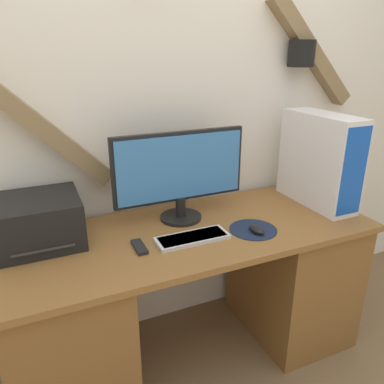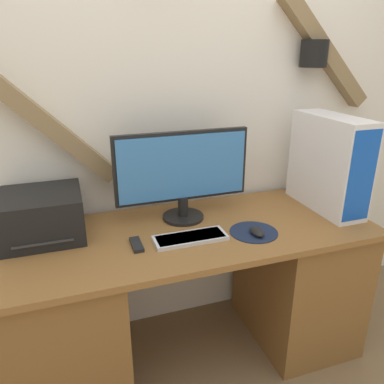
{
  "view_description": "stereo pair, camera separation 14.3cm",
  "coord_description": "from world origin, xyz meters",
  "px_view_note": "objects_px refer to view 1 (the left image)",
  "views": [
    {
      "loc": [
        -0.66,
        -1.11,
        1.56
      ],
      "look_at": [
        -0.01,
        0.34,
        0.95
      ],
      "focal_mm": 35.0,
      "sensor_mm": 36.0,
      "label": 1
    },
    {
      "loc": [
        -0.52,
        -1.16,
        1.56
      ],
      "look_at": [
        -0.01,
        0.34,
        0.95
      ],
      "focal_mm": 35.0,
      "sensor_mm": 36.0,
      "label": 2
    }
  ],
  "objects_px": {
    "keyboard": "(192,238)",
    "remote_control": "(139,247)",
    "mouse": "(257,229)",
    "printer": "(39,221)",
    "computer_tower": "(320,160)",
    "monitor": "(180,171)"
  },
  "relations": [
    {
      "from": "keyboard",
      "to": "printer",
      "type": "distance_m",
      "value": 0.67
    },
    {
      "from": "keyboard",
      "to": "computer_tower",
      "type": "xyz_separation_m",
      "value": [
        0.8,
        0.12,
        0.24
      ]
    },
    {
      "from": "mouse",
      "to": "computer_tower",
      "type": "height_order",
      "value": "computer_tower"
    },
    {
      "from": "keyboard",
      "to": "remote_control",
      "type": "height_order",
      "value": "keyboard"
    },
    {
      "from": "keyboard",
      "to": "remote_control",
      "type": "relative_size",
      "value": 2.61
    },
    {
      "from": "mouse",
      "to": "printer",
      "type": "height_order",
      "value": "printer"
    },
    {
      "from": "keyboard",
      "to": "monitor",
      "type": "bearing_deg",
      "value": 80.41
    },
    {
      "from": "keyboard",
      "to": "printer",
      "type": "height_order",
      "value": "printer"
    },
    {
      "from": "monitor",
      "to": "keyboard",
      "type": "relative_size",
      "value": 2.01
    },
    {
      "from": "computer_tower",
      "to": "remote_control",
      "type": "relative_size",
      "value": 3.88
    },
    {
      "from": "keyboard",
      "to": "computer_tower",
      "type": "height_order",
      "value": "computer_tower"
    },
    {
      "from": "monitor",
      "to": "remote_control",
      "type": "relative_size",
      "value": 5.23
    },
    {
      "from": "mouse",
      "to": "remote_control",
      "type": "bearing_deg",
      "value": 171.64
    },
    {
      "from": "monitor",
      "to": "keyboard",
      "type": "bearing_deg",
      "value": -99.59
    },
    {
      "from": "printer",
      "to": "mouse",
      "type": "bearing_deg",
      "value": -18.68
    },
    {
      "from": "computer_tower",
      "to": "monitor",
      "type": "bearing_deg",
      "value": 171.73
    },
    {
      "from": "mouse",
      "to": "computer_tower",
      "type": "distance_m",
      "value": 0.58
    },
    {
      "from": "keyboard",
      "to": "remote_control",
      "type": "bearing_deg",
      "value": 175.03
    },
    {
      "from": "monitor",
      "to": "printer",
      "type": "distance_m",
      "value": 0.67
    },
    {
      "from": "printer",
      "to": "keyboard",
      "type": "bearing_deg",
      "value": -22.21
    },
    {
      "from": "remote_control",
      "to": "computer_tower",
      "type": "bearing_deg",
      "value": 5.56
    },
    {
      "from": "monitor",
      "to": "keyboard",
      "type": "distance_m",
      "value": 0.34
    }
  ]
}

